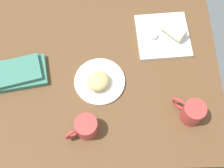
{
  "coord_description": "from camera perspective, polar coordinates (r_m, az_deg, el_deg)",
  "views": [
    {
      "loc": [
        6.34,
        -62.89,
        126.9
      ],
      "look_at": [
        7.73,
        -10.32,
        7.0
      ],
      "focal_mm": 50.15,
      "sensor_mm": 36.0,
      "label": 1
    }
  ],
  "objects": [
    {
      "name": "book_stack",
      "position": [
        1.4,
        -16.39,
        2.0
      ],
      "size": [
        23.45,
        17.57,
        5.05
      ],
      "color": "#387260",
      "rests_on": "dining_table"
    },
    {
      "name": "sauce_cup",
      "position": [
        1.44,
        7.29,
        8.91
      ],
      "size": [
        4.94,
        4.94,
        2.23
      ],
      "color": "silver",
      "rests_on": "square_plate"
    },
    {
      "name": "breakfast_wrap",
      "position": [
        1.44,
        11.13,
        9.64
      ],
      "size": [
        12.25,
        12.04,
        6.05
      ],
      "primitive_type": "cylinder",
      "rotation": [
        1.57,
        0.0,
        0.81
      ],
      "color": "beige",
      "rests_on": "square_plate"
    },
    {
      "name": "round_plate",
      "position": [
        1.34,
        -2.26,
        0.47
      ],
      "size": [
        21.71,
        21.71,
        1.4
      ],
      "primitive_type": "cylinder",
      "color": "white",
      "rests_on": "dining_table"
    },
    {
      "name": "square_plate",
      "position": [
        1.47,
        9.25,
        8.68
      ],
      "size": [
        24.97,
        24.97,
        1.6
      ],
      "primitive_type": "cube",
      "rotation": [
        0.0,
        0.0,
        0.06
      ],
      "color": "white",
      "rests_on": "dining_table"
    },
    {
      "name": "coffee_mug",
      "position": [
        1.28,
        14.35,
        -4.94
      ],
      "size": [
        12.32,
        10.83,
        10.03
      ],
      "color": "#B23833",
      "rests_on": "dining_table"
    },
    {
      "name": "scone_pastry",
      "position": [
        1.3,
        -2.5,
        0.47
      ],
      "size": [
        13.12,
        12.94,
        5.44
      ],
      "primitive_type": "ellipsoid",
      "rotation": [
        0.0,
        0.0,
        0.66
      ],
      "color": "tan",
      "rests_on": "round_plate"
    },
    {
      "name": "second_mug",
      "position": [
        1.23,
        -4.85,
        -7.88
      ],
      "size": [
        12.93,
        9.17,
        8.89
      ],
      "color": "#B23833",
      "rests_on": "dining_table"
    },
    {
      "name": "dining_table",
      "position": [
        1.4,
        -3.28,
        2.97
      ],
      "size": [
        110.0,
        90.0,
        4.0
      ],
      "primitive_type": "cube",
      "color": "brown",
      "rests_on": "ground"
    }
  ]
}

